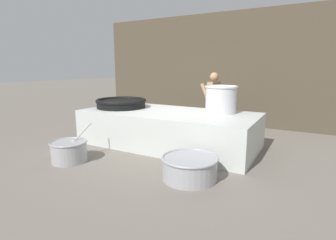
% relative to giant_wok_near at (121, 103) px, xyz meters
% --- Properties ---
extents(ground_plane, '(60.00, 60.00, 0.00)m').
position_rel_giant_wok_near_xyz_m(ground_plane, '(1.33, 0.03, -0.90)').
color(ground_plane, slate).
extents(back_wall, '(7.96, 0.24, 3.42)m').
position_rel_giant_wok_near_xyz_m(back_wall, '(1.33, 3.03, 0.81)').
color(back_wall, '#4C4233').
rests_on(back_wall, ground_plane).
extents(hearth_platform, '(3.98, 1.83, 0.78)m').
position_rel_giant_wok_near_xyz_m(hearth_platform, '(1.33, 0.03, -0.51)').
color(hearth_platform, silver).
rests_on(hearth_platform, ground_plane).
extents(giant_wok_near, '(1.25, 1.25, 0.22)m').
position_rel_giant_wok_near_xyz_m(giant_wok_near, '(0.00, 0.00, 0.00)').
color(giant_wok_near, black).
rests_on(giant_wok_near, hearth_platform).
extents(stock_pot, '(0.72, 0.72, 0.60)m').
position_rel_giant_wok_near_xyz_m(stock_pot, '(2.43, 0.46, 0.19)').
color(stock_pot, silver).
rests_on(stock_pot, hearth_platform).
extents(cook, '(0.41, 0.62, 1.65)m').
position_rel_giant_wok_near_xyz_m(cook, '(1.91, 1.44, -0.01)').
color(cook, '#9E7551').
rests_on(cook, ground_plane).
extents(prep_bowl_vegetables, '(0.69, 0.90, 0.67)m').
position_rel_giant_wok_near_xyz_m(prep_bowl_vegetables, '(0.22, -1.87, -0.68)').
color(prep_bowl_vegetables, '#9E9EA3').
rests_on(prep_bowl_vegetables, ground_plane).
extents(prep_bowl_meat, '(0.92, 0.92, 0.38)m').
position_rel_giant_wok_near_xyz_m(prep_bowl_meat, '(2.58, -1.49, -0.70)').
color(prep_bowl_meat, '#9E9EA3').
rests_on(prep_bowl_meat, ground_plane).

